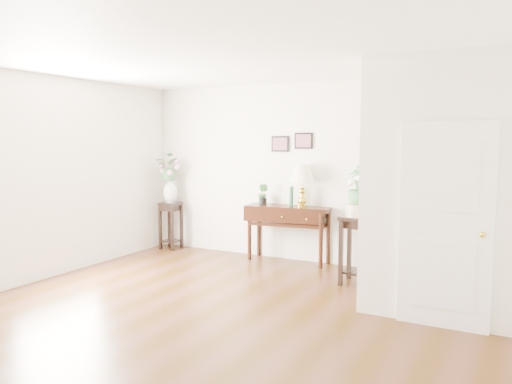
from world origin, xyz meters
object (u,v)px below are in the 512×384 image
Objects in this scene: plant_stand_a at (171,225)px; plant_stand_b at (359,250)px; table_lamp at (302,184)px; console_table at (288,234)px.

plant_stand_a is 0.91× the size of plant_stand_b.
table_lamp reaches higher than plant_stand_a.
plant_stand_b is (1.10, -0.68, -0.78)m from table_lamp.
plant_stand_b is at bearing -9.32° from plant_stand_a.
console_table is at bearing 2.48° from plant_stand_a.
plant_stand_b is (3.55, -0.58, 0.04)m from plant_stand_a.
table_lamp is 1.51m from plant_stand_b.
console_table is 2.02× the size of table_lamp.
table_lamp is at bearing 148.25° from plant_stand_b.
plant_stand_b is (1.33, -0.68, 0.01)m from console_table.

